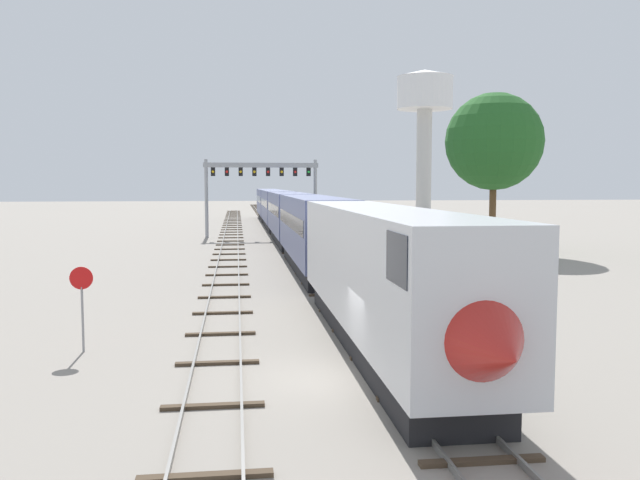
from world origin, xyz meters
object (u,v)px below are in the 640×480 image
Objects in this scene: water_tower at (425,102)px; stop_sign at (82,297)px; passenger_train at (288,216)px; trackside_tree_left at (494,142)px; signal_gantry at (261,179)px.

water_tower is 8.65× the size of stop_sign.
passenger_train is 7.66× the size of trackside_tree_left.
trackside_tree_left is at bearing -43.75° from signal_gantry.
signal_gantry is 51.29m from water_tower.
water_tower reaches higher than signal_gantry.
water_tower is at bearing 79.32° from trackside_tree_left.
trackside_tree_left reaches higher than stop_sign.
water_tower reaches higher than trackside_tree_left.
passenger_train is 40.80m from stop_sign.
passenger_train is at bearing 75.81° from stop_sign.
trackside_tree_left is at bearing 48.47° from stop_sign.
water_tower is at bearing 53.74° from signal_gantry.
passenger_train is at bearing 148.31° from trackside_tree_left.
stop_sign is (-10.00, -39.55, -0.74)m from passenger_train.
water_tower reaches higher than stop_sign.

